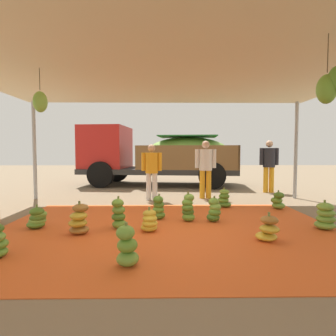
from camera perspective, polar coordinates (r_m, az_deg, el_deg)
The scene contains 19 objects.
ground_plane at distance 7.89m, azimuth -0.37°, elevation -6.63°, with size 40.00×40.00×0.00m, color #7F6B51.
tarp_orange at distance 4.96m, azimuth -0.08°, elevation -12.62°, with size 6.01×4.50×0.01m, color #E05B23.
tent_canopy at distance 4.88m, azimuth 0.06°, elevation 20.16°, with size 8.00×7.00×2.87m.
banana_bunch_0 at distance 5.66m, azimuth 29.60°, elevation -8.72°, with size 0.47×0.45×0.52m.
banana_bunch_1 at distance 4.84m, azimuth -3.80°, elevation -10.88°, with size 0.38×0.38×0.42m.
banana_bunch_2 at distance 5.08m, azimuth -10.09°, elevation -9.39°, with size 0.34×0.34×0.57m.
banana_bunch_3 at distance 7.13m, azimuth 21.65°, elevation -6.33°, with size 0.38×0.38×0.45m.
banana_bunch_4 at distance 4.89m, azimuth -17.82°, elevation -10.18°, with size 0.43×0.43×0.55m.
banana_bunch_5 at distance 5.54m, azimuth 9.46°, elevation -8.60°, with size 0.37×0.36×0.50m.
banana_bunch_6 at distance 5.67m, azimuth -1.94°, elevation -8.22°, with size 0.30×0.33×0.52m.
banana_bunch_7 at distance 3.47m, azimuth -8.43°, elevation -15.76°, with size 0.38×0.38×0.53m.
banana_bunch_8 at distance 7.01m, azimuth 11.47°, elevation -6.22°, with size 0.41×0.42×0.49m.
banana_bunch_9 at distance 4.60m, azimuth 19.86°, elevation -11.78°, with size 0.42×0.45×0.44m.
banana_bunch_10 at distance 5.52m, azimuth 4.15°, elevation -8.25°, with size 0.34×0.37×0.58m.
banana_bunch_11 at distance 5.54m, azimuth -25.25°, elevation -9.31°, with size 0.44×0.44×0.42m.
cargo_truck_main at distance 11.39m, azimuth -2.63°, elevation 2.76°, with size 6.37×3.08×2.40m.
worker_0 at distance 7.82m, azimuth -3.37°, elevation 0.05°, with size 0.58×0.35×1.57m.
worker_1 at distance 8.19m, azimuth 7.72°, elevation 0.65°, with size 0.62×0.38×1.69m.
worker_2 at distance 9.86m, azimuth 20.03°, elevation 1.13°, with size 0.64×0.39×1.75m.
Camera 1 is at (-0.06, -4.77, 1.38)m, focal length 29.68 mm.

